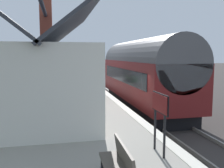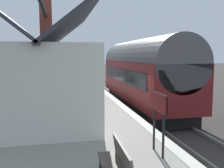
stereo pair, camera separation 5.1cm
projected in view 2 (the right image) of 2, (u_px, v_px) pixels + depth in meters
name	position (u px, v px, depth m)	size (l,w,h in m)	color
ground_plane	(149.00, 124.00, 11.90)	(160.00, 160.00, 0.00)	#383330
platform	(67.00, 120.00, 11.04)	(32.00, 5.87, 0.84)	gray
platform_edge_coping	(126.00, 108.00, 11.56)	(32.00, 0.36, 0.02)	beige
rail_near	(179.00, 121.00, 12.23)	(52.00, 0.08, 0.14)	gray
rail_far	(152.00, 123.00, 11.93)	(52.00, 0.08, 0.14)	gray
train	(142.00, 73.00, 15.42)	(10.97, 2.73, 4.32)	black
station_building	(46.00, 78.00, 10.13)	(7.47, 3.97, 5.56)	silver
bench_platform_end	(77.00, 87.00, 15.98)	(1.41, 0.48, 0.88)	brown
bench_by_lamp	(74.00, 80.00, 20.54)	(1.41, 0.45, 0.88)	brown
bench_near_building	(116.00, 166.00, 4.54)	(1.41, 0.46, 0.88)	brown
planter_edge_far	(51.00, 79.00, 21.88)	(0.46, 0.46, 0.76)	teal
planter_corner_building	(74.00, 80.00, 22.12)	(1.03, 0.32, 0.56)	gray
planter_by_door	(36.00, 88.00, 15.47)	(0.54, 0.54, 0.83)	black
planter_bench_right	(94.00, 92.00, 13.99)	(0.51, 0.51, 0.83)	black
planter_bench_left	(78.00, 82.00, 19.03)	(0.56, 0.56, 0.83)	#9E5138
lamp_post_platform	(91.00, 57.00, 18.52)	(0.32, 0.50, 3.31)	black
station_sign_board	(159.00, 108.00, 6.16)	(0.96, 0.06, 1.57)	black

